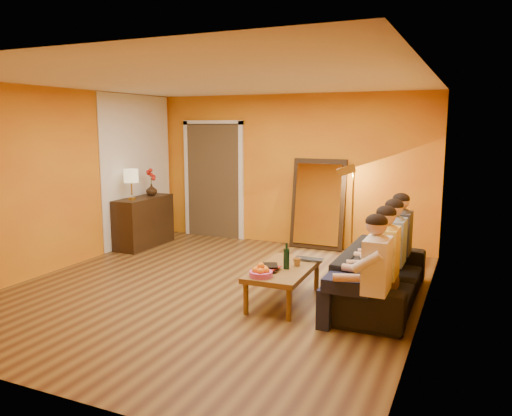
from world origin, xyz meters
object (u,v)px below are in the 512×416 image
at_px(mirror_frame, 318,204).
at_px(vase, 152,190).
at_px(person_mid_left, 386,262).
at_px(wine_bottle, 286,256).
at_px(sofa, 380,275).
at_px(coffee_table, 284,284).
at_px(table_lamp, 131,184).
at_px(floor_lamp, 353,213).
at_px(dog, 384,279).
at_px(person_far_right, 401,240).
at_px(person_far_left, 377,275).
at_px(sideboard, 144,222).
at_px(laptop, 308,260).
at_px(person_mid_right, 394,250).
at_px(tumbler, 297,262).

distance_m(mirror_frame, vase, 2.92).
bearing_deg(person_mid_left, wine_bottle, -175.25).
bearing_deg(sofa, coffee_table, 115.38).
distance_m(table_lamp, floor_lamp, 3.63).
relative_size(dog, person_far_right, 0.55).
height_order(coffee_table, person_far_left, person_far_left).
relative_size(sideboard, person_far_left, 0.97).
distance_m(mirror_frame, laptop, 2.44).
xyz_separation_m(sofa, dog, (0.07, -0.19, 0.02)).
relative_size(person_far_right, wine_bottle, 3.94).
distance_m(person_mid_right, tumbler, 1.16).
distance_m(person_mid_left, wine_bottle, 1.12).
distance_m(floor_lamp, person_mid_right, 1.96).
bearing_deg(sofa, person_mid_left, -163.89).
bearing_deg(coffee_table, person_mid_left, 0.41).
height_order(coffee_table, tumbler, tumbler).
xyz_separation_m(person_mid_left, person_mid_right, (0.00, 0.55, 0.00)).
bearing_deg(person_far_right, person_mid_left, -90.00).
relative_size(mirror_frame, floor_lamp, 1.06).
height_order(floor_lamp, tumbler, floor_lamp).
relative_size(dog, person_far_left, 0.55).
bearing_deg(wine_bottle, person_far_right, 46.83).
bearing_deg(vase, laptop, -24.13).
height_order(floor_lamp, wine_bottle, floor_lamp).
height_order(sofa, floor_lamp, floor_lamp).
distance_m(coffee_table, person_far_right, 1.68).
distance_m(table_lamp, person_far_right, 4.40).
bearing_deg(person_far_right, sideboard, 173.84).
bearing_deg(person_far_left, person_mid_right, 90.00).
bearing_deg(dog, mirror_frame, 141.56).
bearing_deg(vase, table_lamp, -90.00).
distance_m(person_far_left, wine_bottle, 1.21).
bearing_deg(mirror_frame, laptop, -75.85).
relative_size(tumbler, vase, 0.50).
relative_size(sofa, person_mid_right, 1.74).
height_order(floor_lamp, dog, floor_lamp).
bearing_deg(table_lamp, floor_lamp, 16.28).
xyz_separation_m(person_mid_right, tumbler, (-1.05, -0.47, -0.14)).
relative_size(mirror_frame, person_far_left, 1.25).
distance_m(person_mid_right, laptop, 1.03).
xyz_separation_m(sofa, person_far_right, (0.13, 0.65, 0.30)).
bearing_deg(tumbler, coffee_table, -135.00).
bearing_deg(sideboard, floor_lamp, 11.60).
bearing_deg(tumbler, person_far_left, -30.87).
bearing_deg(vase, person_mid_left, -22.63).
bearing_deg(person_far_left, wine_bottle, 157.78).
height_order(tumbler, vase, vase).
bearing_deg(laptop, person_mid_left, -17.50).
height_order(sideboard, vase, vase).
relative_size(person_far_left, vase, 6.02).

